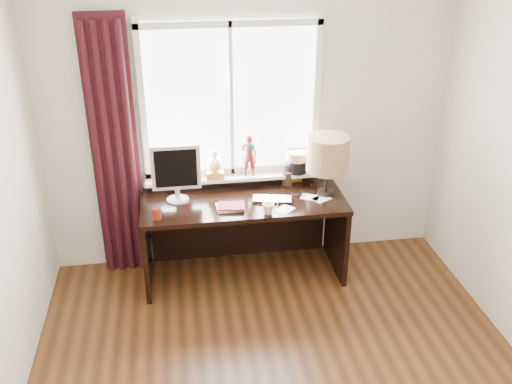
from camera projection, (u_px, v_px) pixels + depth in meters
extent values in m
cube|color=beige|center=(249.00, 122.00, 4.86)|extent=(3.50, 0.00, 2.60)
imported|color=silver|center=(272.00, 199.00, 4.74)|extent=(0.36, 0.27, 0.03)
imported|color=white|center=(268.00, 208.00, 4.52)|extent=(0.13, 0.13, 0.10)
cylinder|color=maroon|center=(156.00, 213.00, 4.45)|extent=(0.07, 0.07, 0.09)
cube|color=white|center=(231.00, 100.00, 4.74)|extent=(1.40, 0.02, 1.30)
cube|color=silver|center=(233.00, 170.00, 4.99)|extent=(1.50, 0.05, 0.05)
cube|color=silver|center=(230.00, 24.00, 4.44)|extent=(1.50, 0.05, 0.05)
cube|color=silver|center=(142.00, 105.00, 4.62)|extent=(0.05, 0.05, 1.40)
cube|color=silver|center=(316.00, 97.00, 4.81)|extent=(0.05, 0.05, 1.40)
cube|color=silver|center=(231.00, 101.00, 4.72)|extent=(0.03, 0.05, 1.30)
cube|color=silver|center=(233.00, 177.00, 4.97)|extent=(1.52, 0.18, 0.03)
cylinder|color=#620204|center=(182.00, 164.00, 4.83)|extent=(0.15, 0.15, 0.28)
cube|color=gold|center=(215.00, 174.00, 4.91)|extent=(0.15, 0.12, 0.06)
sphere|color=beige|center=(215.00, 164.00, 4.86)|extent=(0.13, 0.13, 0.13)
sphere|color=beige|center=(214.00, 153.00, 4.82)|extent=(0.07, 0.07, 0.07)
imported|color=maroon|center=(250.00, 155.00, 4.88)|extent=(0.15, 0.12, 0.38)
cylinder|color=#1E4C51|center=(250.00, 146.00, 4.84)|extent=(0.10, 0.10, 0.05)
cylinder|color=black|center=(297.00, 166.00, 4.99)|extent=(0.16, 0.16, 0.12)
cylinder|color=#8C6B4C|center=(298.00, 155.00, 4.95)|extent=(0.20, 0.20, 0.08)
cube|color=black|center=(115.00, 152.00, 4.72)|extent=(0.38, 0.05, 2.25)
cylinder|color=black|center=(98.00, 157.00, 4.68)|extent=(0.06, 0.06, 2.20)
cylinder|color=black|center=(109.00, 157.00, 4.69)|extent=(0.06, 0.06, 2.20)
cylinder|color=black|center=(120.00, 156.00, 4.70)|extent=(0.06, 0.06, 2.20)
cylinder|color=black|center=(131.00, 155.00, 4.71)|extent=(0.06, 0.06, 2.20)
cube|color=black|center=(243.00, 201.00, 4.77)|extent=(1.70, 0.70, 0.04)
cube|color=black|center=(147.00, 247.00, 4.83)|extent=(0.04, 0.64, 0.71)
cube|color=black|center=(336.00, 233.00, 5.05)|extent=(0.04, 0.64, 0.71)
cube|color=black|center=(239.00, 221.00, 5.24)|extent=(1.60, 0.03, 0.71)
cylinder|color=beige|center=(178.00, 200.00, 4.74)|extent=(0.18, 0.18, 0.01)
cylinder|color=beige|center=(177.00, 193.00, 4.72)|extent=(0.04, 0.04, 0.10)
cube|color=beige|center=(176.00, 167.00, 4.61)|extent=(0.40, 0.04, 0.38)
cube|color=black|center=(176.00, 169.00, 4.59)|extent=(0.34, 0.01, 0.32)
cube|color=beige|center=(230.00, 207.00, 4.62)|extent=(0.23, 0.17, 0.02)
cube|color=maroon|center=(231.00, 206.00, 4.60)|extent=(0.23, 0.17, 0.01)
cylinder|color=black|center=(288.00, 178.00, 5.00)|extent=(0.09, 0.09, 0.12)
cylinder|color=black|center=(286.00, 173.00, 4.98)|extent=(0.01, 0.01, 0.22)
cylinder|color=black|center=(289.00, 175.00, 4.97)|extent=(0.01, 0.01, 0.19)
cylinder|color=black|center=(287.00, 171.00, 4.98)|extent=(0.01, 0.01, 0.25)
cylinder|color=black|center=(289.00, 175.00, 5.00)|extent=(0.01, 0.01, 0.17)
cube|color=gold|center=(296.00, 175.00, 5.05)|extent=(0.10, 0.02, 0.13)
cube|color=#996633|center=(297.00, 175.00, 5.04)|extent=(0.08, 0.01, 0.10)
cylinder|color=black|center=(326.00, 192.00, 4.85)|extent=(0.14, 0.14, 0.03)
cylinder|color=black|center=(326.00, 179.00, 4.79)|extent=(0.03, 0.03, 0.22)
cylinder|color=tan|center=(328.00, 154.00, 4.69)|extent=(0.35, 0.35, 0.30)
cube|color=white|center=(322.00, 199.00, 4.77)|extent=(0.18, 0.17, 0.00)
cube|color=white|center=(310.00, 197.00, 4.80)|extent=(0.18, 0.17, 0.00)
cube|color=white|center=(285.00, 209.00, 4.60)|extent=(0.18, 0.18, 0.00)
torus|color=black|center=(268.00, 202.00, 4.71)|extent=(0.17, 0.17, 0.01)
torus|color=black|center=(298.00, 194.00, 4.84)|extent=(0.15, 0.15, 0.01)
torus|color=black|center=(270.00, 196.00, 4.82)|extent=(0.10, 0.10, 0.01)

